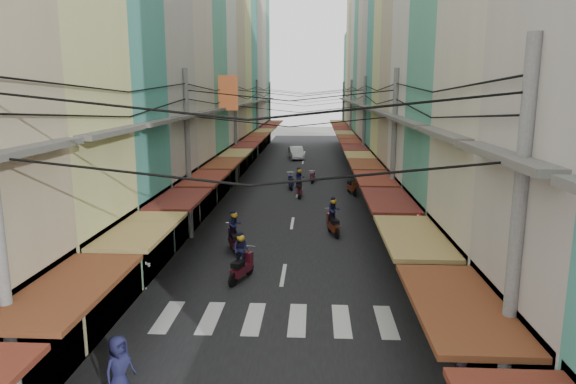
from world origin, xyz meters
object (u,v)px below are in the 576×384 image
(white_car, at_px, (296,159))
(traffic_sign, at_px, (418,235))
(bicycle, at_px, (451,249))
(market_umbrella, at_px, (527,272))

(white_car, distance_m, traffic_sign, 36.98)
(white_car, height_order, bicycle, white_car)
(traffic_sign, bearing_deg, market_umbrella, -53.16)
(bicycle, bearing_deg, market_umbrella, -164.07)
(bicycle, height_order, traffic_sign, traffic_sign)
(market_umbrella, bearing_deg, white_car, 101.35)
(bicycle, xyz_separation_m, traffic_sign, (-2.72, -5.71, 2.30))
(traffic_sign, bearing_deg, bicycle, 64.56)
(bicycle, relative_size, market_umbrella, 0.64)
(market_umbrella, relative_size, traffic_sign, 0.79)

